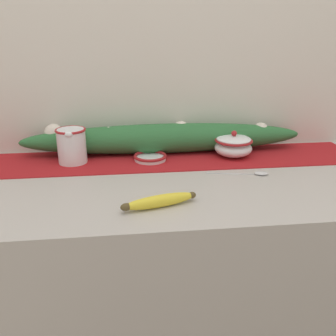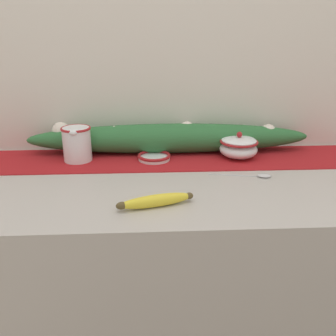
{
  "view_description": "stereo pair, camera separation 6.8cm",
  "coord_description": "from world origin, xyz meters",
  "px_view_note": "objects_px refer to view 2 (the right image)",
  "views": [
    {
      "loc": [
        -0.14,
        -1.06,
        1.34
      ],
      "look_at": [
        -0.02,
        -0.04,
        0.96
      ],
      "focal_mm": 40.0,
      "sensor_mm": 36.0,
      "label": 1
    },
    {
      "loc": [
        -0.07,
        -1.06,
        1.34
      ],
      "look_at": [
        -0.02,
        -0.04,
        0.96
      ],
      "focal_mm": 40.0,
      "sensor_mm": 36.0,
      "label": 2
    }
  ],
  "objects_px": {
    "cream_pitcher": "(77,143)",
    "spoon": "(260,176)",
    "small_dish": "(154,157)",
    "banana": "(156,201)",
    "sugar_bowl": "(239,147)"
  },
  "relations": [
    {
      "from": "banana",
      "to": "spoon",
      "type": "distance_m",
      "value": 0.38
    },
    {
      "from": "banana",
      "to": "sugar_bowl",
      "type": "bearing_deg",
      "value": 50.86
    },
    {
      "from": "cream_pitcher",
      "to": "spoon",
      "type": "height_order",
      "value": "cream_pitcher"
    },
    {
      "from": "spoon",
      "to": "banana",
      "type": "bearing_deg",
      "value": -139.28
    },
    {
      "from": "cream_pitcher",
      "to": "spoon",
      "type": "distance_m",
      "value": 0.62
    },
    {
      "from": "cream_pitcher",
      "to": "banana",
      "type": "relative_size",
      "value": 0.59
    },
    {
      "from": "cream_pitcher",
      "to": "spoon",
      "type": "xyz_separation_m",
      "value": [
        0.59,
        -0.18,
        -0.06
      ]
    },
    {
      "from": "small_dish",
      "to": "cream_pitcher",
      "type": "bearing_deg",
      "value": 178.01
    },
    {
      "from": "cream_pitcher",
      "to": "banana",
      "type": "height_order",
      "value": "cream_pitcher"
    },
    {
      "from": "cream_pitcher",
      "to": "banana",
      "type": "xyz_separation_m",
      "value": [
        0.26,
        -0.37,
        -0.05
      ]
    },
    {
      "from": "small_dish",
      "to": "spoon",
      "type": "xyz_separation_m",
      "value": [
        0.33,
        -0.17,
        -0.01
      ]
    },
    {
      "from": "banana",
      "to": "spoon",
      "type": "xyz_separation_m",
      "value": [
        0.33,
        0.19,
        -0.01
      ]
    },
    {
      "from": "cream_pitcher",
      "to": "spoon",
      "type": "bearing_deg",
      "value": -17.14
    },
    {
      "from": "cream_pitcher",
      "to": "sugar_bowl",
      "type": "xyz_separation_m",
      "value": [
        0.56,
        -0.0,
        -0.02
      ]
    },
    {
      "from": "small_dish",
      "to": "spoon",
      "type": "relative_size",
      "value": 0.59
    }
  ]
}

